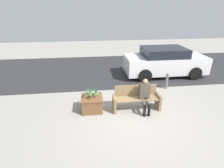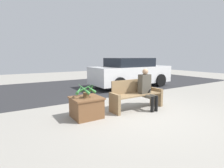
{
  "view_description": "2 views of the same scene",
  "coord_description": "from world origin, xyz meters",
  "px_view_note": "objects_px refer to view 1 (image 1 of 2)",
  "views": [
    {
      "loc": [
        -1.4,
        -5.11,
        3.61
      ],
      "look_at": [
        -0.68,
        0.9,
        0.9
      ],
      "focal_mm": 28.0,
      "sensor_mm": 36.0,
      "label": 1
    },
    {
      "loc": [
        -3.32,
        -3.63,
        1.63
      ],
      "look_at": [
        -0.66,
        0.56,
        0.85
      ],
      "focal_mm": 28.0,
      "sensor_mm": 36.0,
      "label": 2
    }
  ],
  "objects_px": {
    "bench": "(136,98)",
    "bollard_post": "(167,81)",
    "planter_box": "(92,103)",
    "potted_plant": "(92,92)",
    "parked_car": "(164,62)",
    "person_seated": "(145,95)"
  },
  "relations": [
    {
      "from": "bollard_post",
      "to": "parked_car",
      "type": "bearing_deg",
      "value": 72.51
    },
    {
      "from": "person_seated",
      "to": "potted_plant",
      "type": "xyz_separation_m",
      "value": [
        -1.91,
        0.27,
        0.07
      ]
    },
    {
      "from": "planter_box",
      "to": "parked_car",
      "type": "height_order",
      "value": "parked_car"
    },
    {
      "from": "bench",
      "to": "parked_car",
      "type": "xyz_separation_m",
      "value": [
        2.42,
        3.35,
        0.34
      ]
    },
    {
      "from": "planter_box",
      "to": "potted_plant",
      "type": "height_order",
      "value": "potted_plant"
    },
    {
      "from": "potted_plant",
      "to": "parked_car",
      "type": "relative_size",
      "value": 0.13
    },
    {
      "from": "bench",
      "to": "bollard_post",
      "type": "distance_m",
      "value": 2.43
    },
    {
      "from": "person_seated",
      "to": "parked_car",
      "type": "distance_m",
      "value": 4.15
    },
    {
      "from": "parked_car",
      "to": "bench",
      "type": "bearing_deg",
      "value": -125.86
    },
    {
      "from": "bench",
      "to": "potted_plant",
      "type": "bearing_deg",
      "value": 177.18
    },
    {
      "from": "planter_box",
      "to": "parked_car",
      "type": "bearing_deg",
      "value": 38.67
    },
    {
      "from": "bench",
      "to": "bollard_post",
      "type": "relative_size",
      "value": 2.3
    },
    {
      "from": "potted_plant",
      "to": "parked_car",
      "type": "xyz_separation_m",
      "value": [
        4.07,
        3.27,
        0.02
      ]
    },
    {
      "from": "planter_box",
      "to": "potted_plant",
      "type": "bearing_deg",
      "value": 12.56
    },
    {
      "from": "person_seated",
      "to": "bollard_post",
      "type": "xyz_separation_m",
      "value": [
        1.61,
        1.76,
        -0.28
      ]
    },
    {
      "from": "person_seated",
      "to": "planter_box",
      "type": "bearing_deg",
      "value": 171.94
    },
    {
      "from": "bench",
      "to": "bollard_post",
      "type": "height_order",
      "value": "bench"
    },
    {
      "from": "planter_box",
      "to": "parked_car",
      "type": "distance_m",
      "value": 5.25
    },
    {
      "from": "bollard_post",
      "to": "planter_box",
      "type": "bearing_deg",
      "value": -157.06
    },
    {
      "from": "bench",
      "to": "bollard_post",
      "type": "bearing_deg",
      "value": 40.18
    },
    {
      "from": "person_seated",
      "to": "potted_plant",
      "type": "relative_size",
      "value": 2.17
    },
    {
      "from": "planter_box",
      "to": "potted_plant",
      "type": "distance_m",
      "value": 0.46
    }
  ]
}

